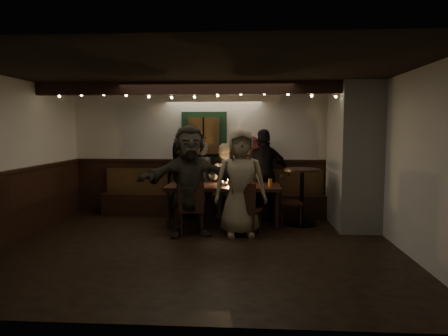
# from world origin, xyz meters

# --- Properties ---
(room) EXTENTS (6.02, 5.01, 2.62)m
(room) POSITION_xyz_m (1.07, 1.42, 1.07)
(room) COLOR black
(room) RESTS_ON ground
(dining_table) EXTENTS (2.10, 0.90, 0.91)m
(dining_table) POSITION_xyz_m (0.27, 1.40, 0.69)
(dining_table) COLOR black
(dining_table) RESTS_ON ground
(chair_near_left) EXTENTS (0.47, 0.47, 0.92)m
(chair_near_left) POSITION_xyz_m (-0.21, 0.58, 0.52)
(chair_near_left) COLOR black
(chair_near_left) RESTS_ON ground
(chair_near_right) EXTENTS (0.52, 0.52, 0.90)m
(chair_near_right) POSITION_xyz_m (0.70, 0.65, 0.51)
(chair_near_right) COLOR black
(chair_near_right) RESTS_ON ground
(chair_end) EXTENTS (0.45, 0.45, 0.93)m
(chair_end) POSITION_xyz_m (1.44, 1.47, 0.52)
(chair_end) COLOR black
(chair_end) RESTS_ON ground
(high_top) EXTENTS (0.66, 0.66, 1.06)m
(high_top) POSITION_xyz_m (1.73, 1.49, 0.67)
(high_top) COLOR black
(high_top) RESTS_ON ground
(person_a) EXTENTS (0.87, 0.69, 1.57)m
(person_a) POSITION_xyz_m (-0.61, 2.07, 0.79)
(person_a) COLOR black
(person_a) RESTS_ON ground
(person_b) EXTENTS (0.65, 0.54, 1.54)m
(person_b) POSITION_xyz_m (-0.23, 2.06, 0.77)
(person_b) COLOR #232325
(person_b) RESTS_ON ground
(person_c) EXTENTS (0.85, 0.73, 1.51)m
(person_c) POSITION_xyz_m (0.25, 2.02, 0.75)
(person_c) COLOR beige
(person_c) RESTS_ON ground
(person_d) EXTENTS (1.21, 0.97, 1.64)m
(person_d) POSITION_xyz_m (0.75, 2.15, 0.82)
(person_d) COLOR #51161C
(person_d) RESTS_ON ground
(person_e) EXTENTS (1.12, 0.64, 1.79)m
(person_e) POSITION_xyz_m (1.06, 2.05, 0.89)
(person_e) COLOR black
(person_e) RESTS_ON ground
(person_f) EXTENTS (1.81, 1.03, 1.86)m
(person_f) POSITION_xyz_m (-0.24, 0.60, 0.93)
(person_f) COLOR #342F26
(person_f) RESTS_ON ground
(person_g) EXTENTS (0.94, 0.68, 1.79)m
(person_g) POSITION_xyz_m (0.60, 0.68, 0.89)
(person_g) COLOR gray
(person_g) RESTS_ON ground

